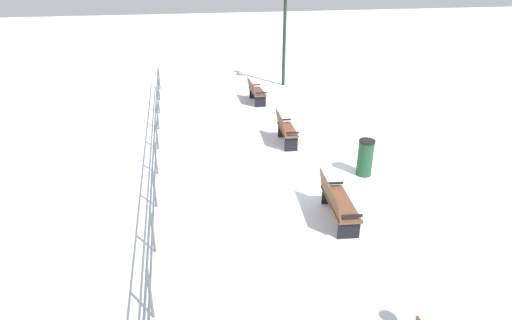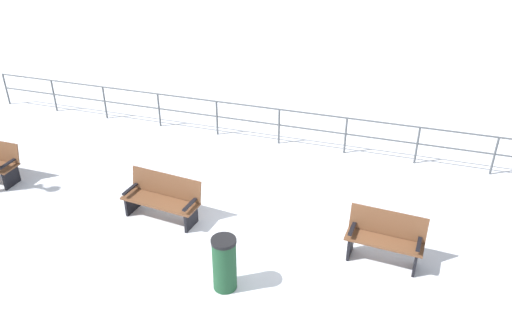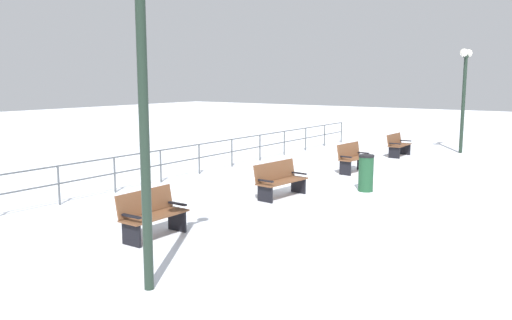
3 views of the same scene
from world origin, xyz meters
The scene contains 5 objects.
ground_plane centered at (0.00, 0.00, 0.00)m, with size 80.00×80.00×0.00m, color white.
bench_second centered at (0.01, -2.20, 0.46)m, with size 0.73×1.65×0.91m.
bench_third centered at (0.01, 2.22, 0.50)m, with size 0.60×1.40×0.96m.
waterfront_railing centered at (-3.93, 0.00, 0.66)m, with size 0.05×19.04×0.98m.
trash_bin centered at (1.55, -0.26, 0.51)m, with size 0.42×0.42×1.01m.
Camera 2 is at (7.67, 2.29, 6.12)m, focal length 35.91 mm.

